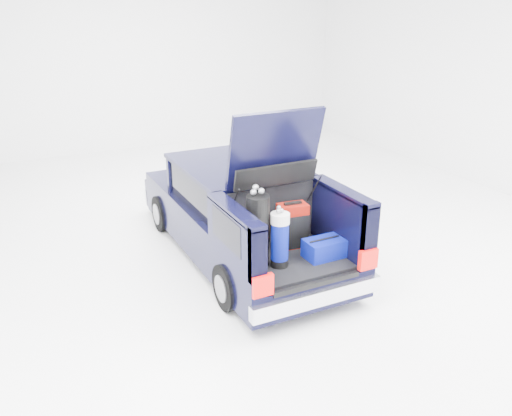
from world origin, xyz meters
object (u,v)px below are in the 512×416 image
blue_golf_bag (280,239)px  blue_duffel (324,248)px  black_golf_bag (258,231)px  red_suitcase (292,226)px  car (239,212)px

blue_golf_bag → blue_duffel: blue_golf_bag is taller
blue_golf_bag → blue_duffel: size_ratio=1.56×
black_golf_bag → red_suitcase: bearing=34.7°
red_suitcase → blue_golf_bag: 0.60m
car → red_suitcase: size_ratio=7.26×
red_suitcase → black_golf_bag: black_golf_bag is taller
blue_duffel → car: bearing=102.8°
blue_duffel → black_golf_bag: bearing=167.5°
car → blue_duffel: 1.80m
car → black_golf_bag: 1.68m
red_suitcase → black_golf_bag: (-0.67, -0.28, 0.17)m
red_suitcase → blue_golf_bag: bearing=-129.1°
red_suitcase → black_golf_bag: bearing=-150.7°
blue_golf_bag → black_golf_bag: bearing=161.1°
car → red_suitcase: car is taller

